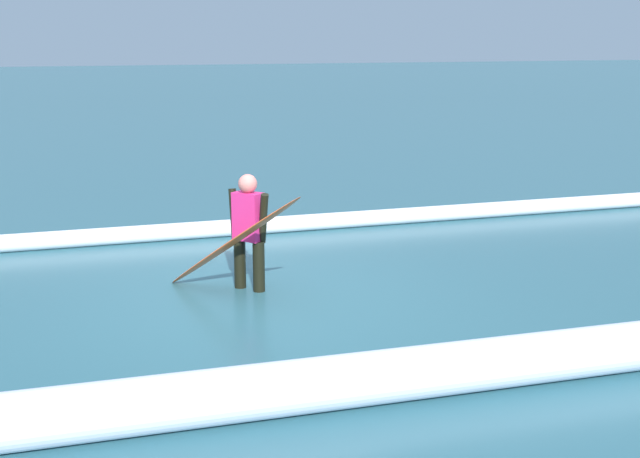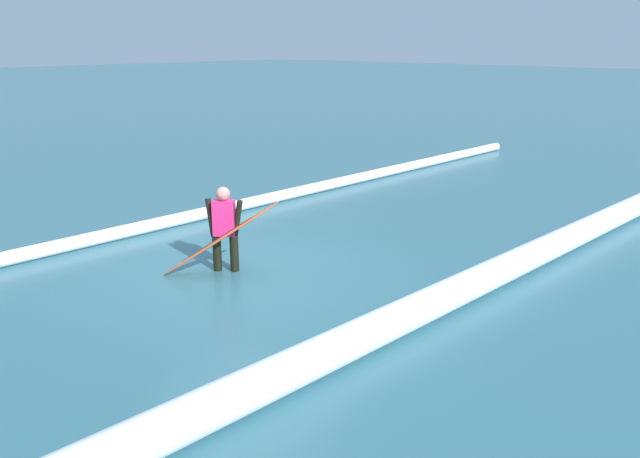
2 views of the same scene
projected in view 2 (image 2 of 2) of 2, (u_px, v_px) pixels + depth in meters
ground_plane at (243, 277)px, 9.75m from camera, size 170.44×170.44×0.00m
surfer at (224, 225)px, 9.81m from camera, size 0.36×0.56×1.38m
surfboard at (220, 239)px, 9.55m from camera, size 1.38×1.73×1.30m
wave_crest_foreground at (159, 224)px, 12.14m from camera, size 25.97×1.45×0.25m
wave_crest_midground at (253, 388)px, 6.23m from camera, size 25.64×2.12×0.44m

